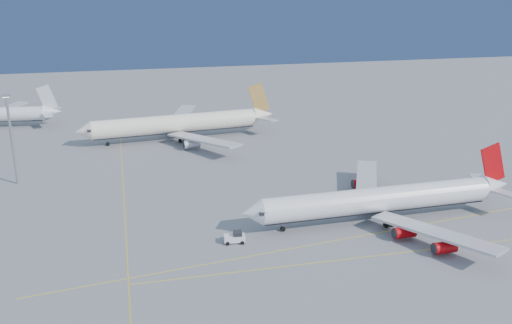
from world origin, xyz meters
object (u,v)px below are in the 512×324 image
Objects in this scene: airliner_virgin at (383,200)px; pushback_tug at (235,237)px; light_mast at (11,132)px; airliner_etihad at (180,124)px.

airliner_virgin is 36.22m from pushback_tug.
pushback_tug is (-35.82, -3.78, -3.84)m from airliner_virgin.
airliner_virgin is at bearing 11.99° from pushback_tug.
light_mast reaches higher than airliner_virgin.
airliner_virgin reaches higher than pushback_tug.
airliner_virgin is at bearing -28.00° from light_mast.
light_mast reaches higher than airliner_etihad.
airliner_virgin is 98.54m from light_mast.
airliner_virgin is 0.96× the size of airliner_etihad.
pushback_tug is 72.40m from light_mast.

